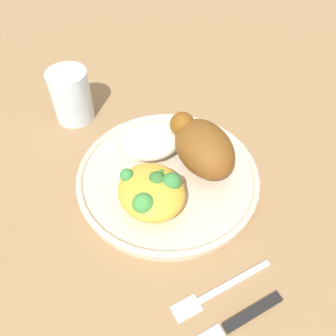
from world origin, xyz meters
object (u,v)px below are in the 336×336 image
(rice_pile, at_px, (150,141))
(mac_cheese_with_broccoli, at_px, (152,190))
(plate, at_px, (168,176))
(water_glass, at_px, (71,96))
(fork, at_px, (218,290))
(knife, at_px, (224,329))
(roasted_chicken, at_px, (202,147))

(rice_pile, distance_m, mac_cheese_with_broccoli, 0.10)
(plate, height_order, water_glass, water_glass)
(rice_pile, xyz_separation_m, fork, (-0.24, 0.02, -0.04))
(fork, bearing_deg, mac_cheese_with_broccoli, 7.38)
(rice_pile, bearing_deg, knife, 172.30)
(rice_pile, relative_size, mac_cheese_with_broccoli, 0.91)
(roasted_chicken, height_order, mac_cheese_with_broccoli, roasted_chicken)
(mac_cheese_with_broccoli, height_order, fork, mac_cheese_with_broccoli)
(rice_pile, relative_size, fork, 0.65)
(fork, bearing_deg, plate, -7.03)
(rice_pile, height_order, knife, rice_pile)
(rice_pile, xyz_separation_m, knife, (-0.28, 0.04, -0.04))
(plate, bearing_deg, roasted_chicken, -95.50)
(roasted_chicken, xyz_separation_m, water_glass, (0.22, 0.14, -0.01))
(knife, bearing_deg, mac_cheese_with_broccoli, 0.22)
(mac_cheese_with_broccoli, xyz_separation_m, water_glass, (0.25, 0.04, 0.00))
(rice_pile, distance_m, fork, 0.24)
(plate, relative_size, mac_cheese_with_broccoli, 2.72)
(fork, distance_m, water_glass, 0.40)
(knife, bearing_deg, roasted_chicken, -23.38)
(roasted_chicken, bearing_deg, fork, 156.76)
(plate, xyz_separation_m, knife, (-0.22, 0.04, -0.01))
(roasted_chicken, bearing_deg, rice_pile, 43.19)
(water_glass, bearing_deg, roasted_chicken, -147.84)
(plate, xyz_separation_m, rice_pile, (0.06, 0.00, 0.03))
(rice_pile, distance_m, water_glass, 0.17)
(roasted_chicken, height_order, fork, roasted_chicken)
(fork, xyz_separation_m, knife, (-0.04, 0.02, 0.00))
(mac_cheese_with_broccoli, bearing_deg, plate, -49.50)
(roasted_chicken, relative_size, fork, 0.86)
(fork, xyz_separation_m, water_glass, (0.39, 0.06, 0.04))
(knife, distance_m, water_glass, 0.44)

